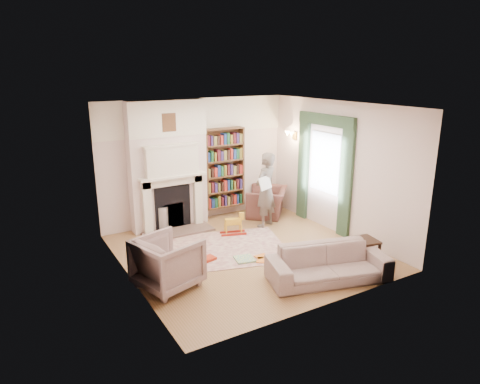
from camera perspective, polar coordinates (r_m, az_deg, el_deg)
floor at (r=8.37m, az=0.87°, el=-8.00°), size 4.50×4.50×0.00m
ceiling at (r=7.66m, az=0.96°, el=11.48°), size 4.50×4.50×0.00m
wall_back at (r=9.84m, az=-5.89°, el=4.19°), size 4.50×0.00×4.50m
wall_front at (r=6.17m, az=11.80°, el=-3.34°), size 4.50×0.00×4.50m
wall_left at (r=7.05m, az=-14.95°, el=-1.09°), size 0.00×4.50×4.50m
wall_right at (r=9.23m, az=12.97°, el=3.07°), size 0.00×4.50×4.50m
fireplace at (r=9.38m, az=-9.55°, el=3.38°), size 1.70×0.58×2.80m
bookcase at (r=10.05m, az=-2.17°, el=3.21°), size 1.00×0.24×1.85m
window at (r=9.50m, az=11.29°, el=3.84°), size 0.02×0.90×1.30m
curtain_left at (r=9.04m, az=13.95°, el=1.42°), size 0.07×0.32×2.40m
curtain_right at (r=10.05m, az=8.43°, el=3.19°), size 0.07×0.32×2.40m
pelmet at (r=9.32m, az=11.39°, el=9.41°), size 0.09×1.70×0.24m
wall_sconce at (r=10.13m, az=6.42°, el=7.40°), size 0.20×0.24×0.24m
rug at (r=8.51m, az=-2.11°, el=-7.54°), size 2.80×2.43×0.01m
armchair_reading at (r=10.32m, az=3.63°, el=-1.33°), size 1.33×1.34×0.66m
armchair_left at (r=7.06m, az=-9.63°, el=-9.24°), size 1.16×1.14×0.85m
sofa at (r=7.37m, az=11.71°, el=-9.34°), size 2.15×1.30×0.59m
man_reading at (r=9.46m, az=3.43°, el=0.28°), size 0.73×0.62×1.68m
newspaper at (r=9.16m, az=3.37°, el=1.20°), size 0.41×0.27×0.27m
coffee_table at (r=8.10m, az=15.40°, el=-7.72°), size 0.77×0.57×0.45m
paraffin_heater at (r=9.48m, az=-10.26°, el=-3.53°), size 0.30×0.30×0.55m
rocking_horse at (r=9.12m, az=-0.93°, el=-4.29°), size 0.58×0.37×0.48m
board_game at (r=8.01m, az=0.60°, el=-8.92°), size 0.41×0.41×0.03m
game_box_lid at (r=8.01m, az=-4.42°, el=-8.89°), size 0.35×0.27×0.05m
comic_annuals at (r=8.12m, az=3.76°, el=-8.68°), size 0.69×0.38×0.02m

